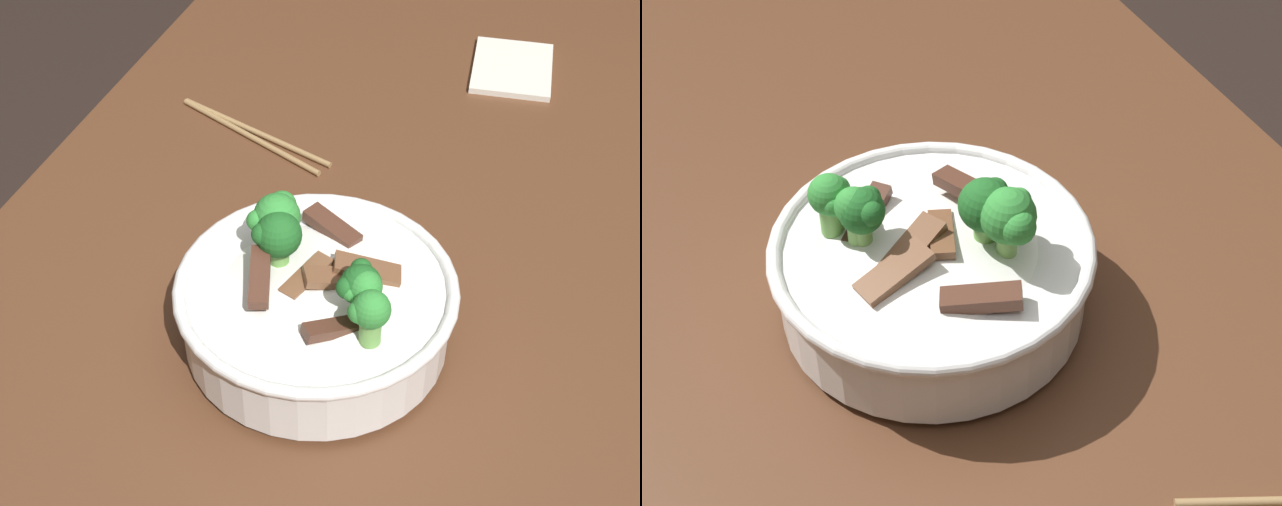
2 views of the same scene
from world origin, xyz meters
The scene contains 4 objects.
dining_table centered at (0.00, 0.00, 0.69)m, with size 1.60×0.91×0.80m.
rice_bowl centered at (-0.04, 0.06, 0.85)m, with size 0.26×0.26×0.13m.
chopsticks_pair centered at (0.25, 0.24, 0.80)m, with size 0.10×0.22×0.01m.
folded_napkin centered at (0.50, -0.03, 0.80)m, with size 0.14×0.10×0.01m, color silver.
Camera 1 is at (-0.57, -0.11, 1.42)m, focal length 49.62 mm.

